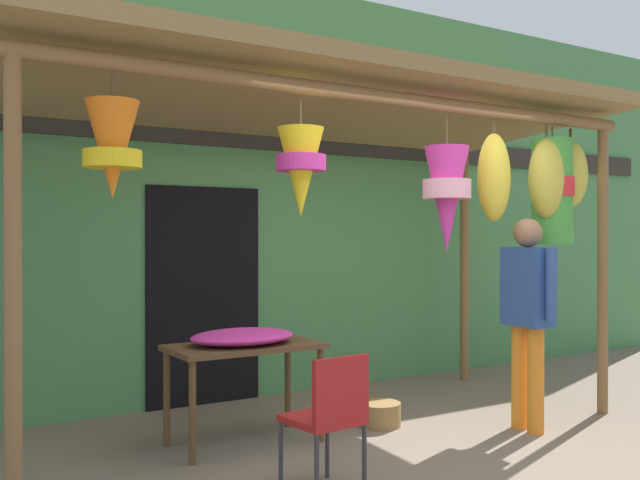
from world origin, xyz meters
TOP-DOWN VIEW (x-y plane):
  - ground_plane at (0.00, 0.00)m, footprint 30.00×30.00m
  - shop_facade at (-0.00, 2.36)m, footprint 12.60×0.29m
  - market_stall_canopy at (-0.03, 0.75)m, footprint 5.29×2.23m
  - display_table at (-0.88, 0.90)m, footprint 1.12×0.60m
  - flower_heap_on_table at (-0.88, 0.88)m, footprint 0.80×0.56m
  - folding_chair at (-0.91, -0.34)m, footprint 0.44×0.44m
  - wicker_basket_by_table at (0.27, 0.77)m, footprint 0.36×0.36m
  - shopper_by_bananas at (1.19, 0.03)m, footprint 0.25×0.59m

SIDE VIEW (x-z plane):
  - ground_plane at x=0.00m, z-range 0.00..0.00m
  - wicker_basket_by_table at x=0.27m, z-range 0.00..0.19m
  - folding_chair at x=-0.91m, z-range 0.08..0.92m
  - display_table at x=-0.88m, z-range 0.27..1.02m
  - flower_heap_on_table at x=-0.88m, z-range 0.74..0.86m
  - shopper_by_bananas at x=1.19m, z-range 0.16..1.84m
  - shop_facade at x=0.00m, z-range 0.00..4.03m
  - market_stall_canopy at x=-0.03m, z-range 1.02..3.81m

